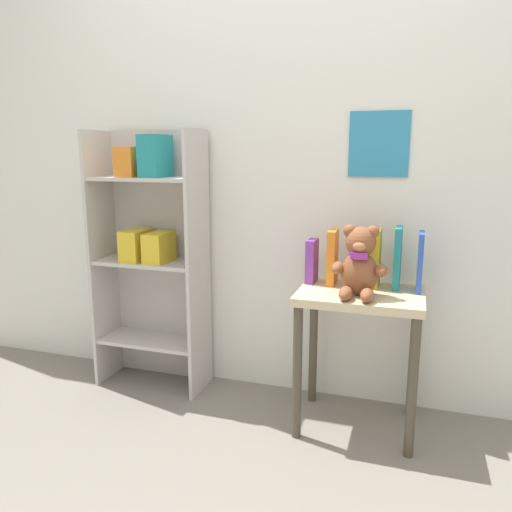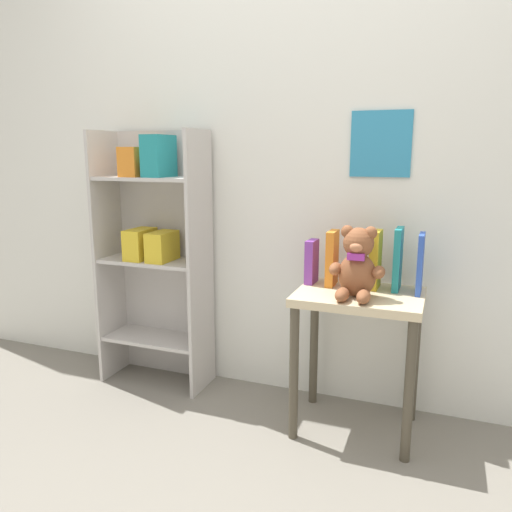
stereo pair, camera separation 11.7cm
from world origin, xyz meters
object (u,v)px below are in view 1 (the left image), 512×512
(bookshelf_side, at_px, (152,245))
(book_standing_pink, at_px, (353,266))
(display_table, at_px, (360,319))
(book_standing_purple, at_px, (312,261))
(teddy_bear, at_px, (360,264))
(book_standing_yellow, at_px, (375,258))
(book_standing_teal, at_px, (398,258))
(book_standing_blue, at_px, (420,262))
(book_standing_orange, at_px, (332,257))

(bookshelf_side, height_order, book_standing_pink, bookshelf_side)
(display_table, xyz_separation_m, book_standing_purple, (-0.23, 0.09, 0.22))
(teddy_bear, relative_size, book_standing_yellow, 1.16)
(book_standing_pink, xyz_separation_m, book_standing_teal, (0.19, 0.02, 0.04))
(bookshelf_side, height_order, book_standing_yellow, bookshelf_side)
(book_standing_blue, bearing_deg, book_standing_orange, 179.45)
(bookshelf_side, bearing_deg, book_standing_teal, -1.63)
(book_standing_pink, bearing_deg, book_standing_teal, 8.40)
(teddy_bear, relative_size, book_standing_orange, 1.20)
(book_standing_purple, xyz_separation_m, book_standing_pink, (0.19, -0.00, -0.01))
(display_table, distance_m, book_standing_pink, 0.23)
(book_standing_orange, distance_m, book_standing_yellow, 0.19)
(teddy_bear, height_order, book_standing_blue, teddy_bear)
(teddy_bear, bearing_deg, book_standing_blue, 32.90)
(bookshelf_side, xyz_separation_m, book_standing_yellow, (1.13, -0.04, 0.01))
(book_standing_teal, bearing_deg, teddy_bear, -128.34)
(bookshelf_side, relative_size, book_standing_yellow, 5.19)
(teddy_bear, xyz_separation_m, book_standing_blue, (0.24, 0.15, -0.01))
(bookshelf_side, bearing_deg, book_standing_purple, -3.73)
(book_standing_teal, bearing_deg, book_standing_purple, -176.43)
(book_standing_pink, xyz_separation_m, book_standing_blue, (0.28, -0.00, 0.04))
(book_standing_purple, distance_m, book_standing_yellow, 0.28)
(book_standing_yellow, bearing_deg, teddy_bear, -104.93)
(teddy_bear, distance_m, book_standing_purple, 0.28)
(bookshelf_side, relative_size, display_table, 2.10)
(book_standing_yellow, relative_size, book_standing_blue, 1.00)
(book_standing_orange, bearing_deg, book_standing_teal, 4.35)
(bookshelf_side, distance_m, display_table, 1.12)
(book_standing_teal, bearing_deg, bookshelf_side, 178.80)
(bookshelf_side, xyz_separation_m, book_standing_blue, (1.31, -0.06, 0.01))
(book_standing_pink, bearing_deg, book_standing_orange, -178.36)
(book_standing_purple, bearing_deg, bookshelf_side, 178.88)
(book_standing_purple, xyz_separation_m, book_standing_orange, (0.09, -0.00, 0.02))
(teddy_bear, relative_size, book_standing_blue, 1.16)
(display_table, distance_m, book_standing_yellow, 0.27)
(book_standing_yellow, distance_m, book_standing_teal, 0.09)
(book_standing_blue, bearing_deg, book_standing_purple, 179.19)
(teddy_bear, xyz_separation_m, book_standing_yellow, (0.05, 0.17, -0.01))
(book_standing_orange, xyz_separation_m, book_standing_pink, (0.09, 0.00, -0.03))
(book_standing_blue, bearing_deg, book_standing_teal, 164.58)
(display_table, relative_size, book_standing_orange, 2.57)
(book_standing_teal, height_order, book_standing_blue, book_standing_teal)
(teddy_bear, bearing_deg, book_standing_pink, 105.56)
(book_standing_blue, bearing_deg, book_standing_yellow, 175.01)
(book_standing_pink, bearing_deg, book_standing_blue, 0.91)
(display_table, xyz_separation_m, book_standing_blue, (0.23, 0.08, 0.25))
(display_table, height_order, book_standing_orange, book_standing_orange)
(bookshelf_side, distance_m, book_standing_purple, 0.85)
(book_standing_orange, bearing_deg, bookshelf_side, 176.09)
(bookshelf_side, xyz_separation_m, book_standing_purple, (0.85, -0.06, -0.02))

